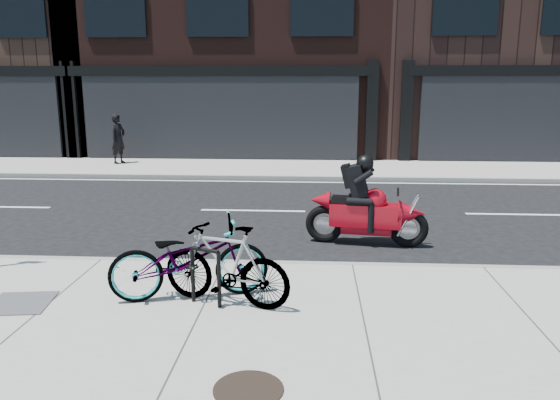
# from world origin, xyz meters

# --- Properties ---
(ground) EXTENTS (120.00, 120.00, 0.00)m
(ground) POSITION_xyz_m (0.00, 0.00, 0.00)
(ground) COLOR black
(ground) RESTS_ON ground
(sidewalk_near) EXTENTS (60.00, 6.00, 0.13)m
(sidewalk_near) POSITION_xyz_m (0.00, -5.00, 0.07)
(sidewalk_near) COLOR gray
(sidewalk_near) RESTS_ON ground
(sidewalk_far) EXTENTS (60.00, 3.50, 0.13)m
(sidewalk_far) POSITION_xyz_m (0.00, 7.75, 0.07)
(sidewalk_far) COLOR gray
(sidewalk_far) RESTS_ON ground
(building_midwest) EXTENTS (10.00, 10.00, 12.00)m
(building_midwest) POSITION_xyz_m (-12.00, 14.50, 6.00)
(building_midwest) COLOR black
(building_midwest) RESTS_ON ground
(bike_rack) EXTENTS (0.42, 0.21, 0.75)m
(bike_rack) POSITION_xyz_m (0.03, -3.64, 0.57)
(bike_rack) COLOR black
(bike_rack) RESTS_ON sidewalk_near
(bicycle_front) EXTENTS (2.18, 1.25, 1.09)m
(bicycle_front) POSITION_xyz_m (-0.22, -3.44, 0.67)
(bicycle_front) COLOR gray
(bicycle_front) RESTS_ON sidewalk_near
(bicycle_rear) EXTENTS (1.82, 0.99, 1.05)m
(bicycle_rear) POSITION_xyz_m (0.28, -3.61, 0.66)
(bicycle_rear) COLOR gray
(bicycle_rear) RESTS_ON sidewalk_near
(motorcycle) EXTENTS (2.21, 0.76, 1.66)m
(motorcycle) POSITION_xyz_m (2.43, -0.48, 0.67)
(motorcycle) COLOR black
(motorcycle) RESTS_ON ground
(pedestrian) EXTENTS (0.60, 0.72, 1.69)m
(pedestrian) POSITION_xyz_m (-5.31, 8.17, 0.98)
(pedestrian) COLOR black
(pedestrian) RESTS_ON sidewalk_far
(manhole_cover) EXTENTS (0.79, 0.79, 0.02)m
(manhole_cover) POSITION_xyz_m (0.80, -5.58, 0.14)
(manhole_cover) COLOR black
(manhole_cover) RESTS_ON sidewalk_near
(utility_grate) EXTENTS (0.84, 0.84, 0.02)m
(utility_grate) POSITION_xyz_m (-2.36, -3.78, 0.14)
(utility_grate) COLOR #414143
(utility_grate) RESTS_ON sidewalk_near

